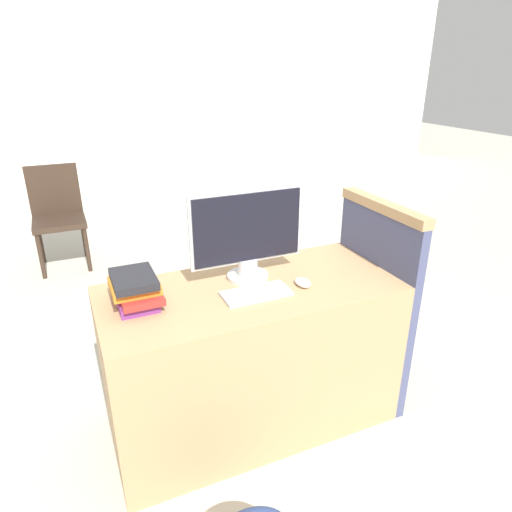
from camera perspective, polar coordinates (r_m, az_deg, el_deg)
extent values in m
plane|color=#BCB7A8|center=(2.38, 2.72, -24.21)|extent=(20.00, 20.00, 0.00)
cube|color=white|center=(7.29, -18.94, 19.23)|extent=(12.00, 0.06, 2.80)
cube|color=tan|center=(2.34, -0.64, -12.44)|extent=(1.40, 0.64, 0.77)
cube|color=#474C70|center=(2.58, 14.39, -5.83)|extent=(0.05, 0.63, 1.06)
cube|color=tan|center=(2.37, 15.70, 5.95)|extent=(0.07, 0.63, 0.05)
cylinder|color=silver|center=(2.22, -1.03, -2.53)|extent=(0.20, 0.20, 0.02)
cylinder|color=silver|center=(2.20, -1.04, -1.36)|extent=(0.10, 0.10, 0.08)
cube|color=silver|center=(2.13, -1.13, 3.66)|extent=(0.56, 0.01, 0.35)
cube|color=black|center=(2.13, -1.08, 3.62)|extent=(0.53, 0.02, 0.33)
cube|color=silver|center=(2.06, 0.03, -4.71)|extent=(0.31, 0.14, 0.02)
ellipsoid|color=white|center=(2.16, 5.89, -3.31)|extent=(0.07, 0.10, 0.03)
cube|color=#7A3384|center=(2.05, -14.72, -5.42)|extent=(0.16, 0.22, 0.04)
cube|color=#B72D28|center=(2.03, -14.41, -4.43)|extent=(0.17, 0.27, 0.03)
cube|color=orange|center=(2.02, -14.97, -3.61)|extent=(0.20, 0.20, 0.04)
cube|color=#232328|center=(2.00, -15.07, -2.78)|extent=(0.18, 0.24, 0.03)
cylinder|color=#38281E|center=(4.33, -25.30, -0.07)|extent=(0.04, 0.04, 0.41)
cylinder|color=#38281E|center=(4.32, -20.33, 0.73)|extent=(0.04, 0.04, 0.41)
cylinder|color=#38281E|center=(4.69, -25.32, 1.61)|extent=(0.04, 0.04, 0.41)
cylinder|color=#38281E|center=(4.68, -20.72, 2.34)|extent=(0.04, 0.04, 0.41)
cube|color=#38281E|center=(4.43, -23.38, 3.95)|extent=(0.44, 0.44, 0.05)
cube|color=#38281E|center=(4.55, -23.96, 7.63)|extent=(0.44, 0.04, 0.45)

